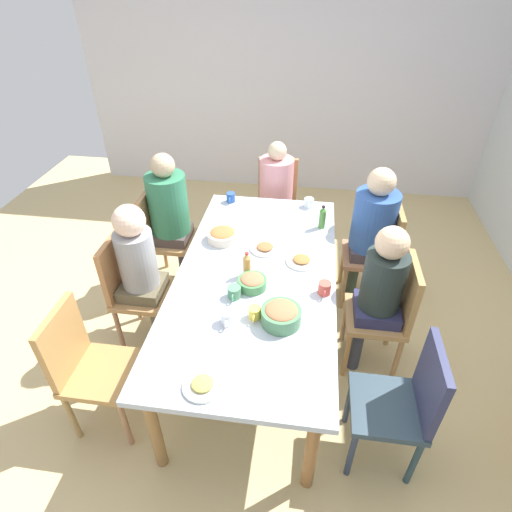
{
  "coord_description": "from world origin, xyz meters",
  "views": [
    {
      "loc": [
        2.14,
        0.3,
        2.46
      ],
      "look_at": [
        0.0,
        0.0,
        0.87
      ],
      "focal_mm": 28.92,
      "sensor_mm": 36.0,
      "label": 1
    }
  ],
  "objects_px": {
    "cup_3": "(231,197)",
    "bottle_0": "(322,218)",
    "person_2": "(140,266)",
    "bowl_2": "(252,282)",
    "cup_0": "(228,318)",
    "cup_4": "(234,292)",
    "chair_0": "(276,200)",
    "chair_2": "(132,286)",
    "bowl_0": "(223,235)",
    "cup_1": "(255,313)",
    "chair_4": "(378,250)",
    "bowl_1": "(281,315)",
    "cup_2": "(309,203)",
    "chair_3": "(164,233)",
    "person_4": "(372,225)",
    "chair_1": "(389,310)",
    "person_3": "(170,210)",
    "plate_2": "(302,261)",
    "cup_5": "(325,288)",
    "person_0": "(276,188)",
    "chair_5": "(404,401)",
    "plate_0": "(265,248)",
    "bottle_1": "(247,265)",
    "dining_table": "(256,282)",
    "person_1": "(379,288)",
    "chair_6": "(87,363)",
    "plate_1": "(203,385)"
  },
  "relations": [
    {
      "from": "cup_3",
      "to": "bottle_0",
      "type": "xyz_separation_m",
      "value": [
        0.31,
        0.78,
        0.05
      ]
    },
    {
      "from": "person_2",
      "to": "bottle_0",
      "type": "distance_m",
      "value": 1.41
    },
    {
      "from": "bowl_2",
      "to": "cup_0",
      "type": "distance_m",
      "value": 0.35
    },
    {
      "from": "bowl_2",
      "to": "cup_4",
      "type": "relative_size",
      "value": 1.54
    },
    {
      "from": "chair_0",
      "to": "chair_2",
      "type": "height_order",
      "value": "same"
    },
    {
      "from": "bowl_0",
      "to": "bowl_2",
      "type": "distance_m",
      "value": 0.59
    },
    {
      "from": "chair_2",
      "to": "cup_0",
      "type": "distance_m",
      "value": 0.97
    },
    {
      "from": "chair_0",
      "to": "cup_1",
      "type": "relative_size",
      "value": 8.08
    },
    {
      "from": "person_2",
      "to": "chair_4",
      "type": "bearing_deg",
      "value": 112.41
    },
    {
      "from": "bowl_1",
      "to": "cup_2",
      "type": "xyz_separation_m",
      "value": [
        -1.4,
        0.11,
        -0.02
      ]
    },
    {
      "from": "chair_3",
      "to": "person_4",
      "type": "height_order",
      "value": "person_4"
    },
    {
      "from": "cup_1",
      "to": "cup_2",
      "type": "xyz_separation_m",
      "value": [
        -1.38,
        0.27,
        0.0
      ]
    },
    {
      "from": "chair_3",
      "to": "cup_2",
      "type": "relative_size",
      "value": 7.71
    },
    {
      "from": "chair_1",
      "to": "person_3",
      "type": "relative_size",
      "value": 0.73
    },
    {
      "from": "plate_2",
      "to": "cup_3",
      "type": "xyz_separation_m",
      "value": [
        -0.79,
        -0.65,
        0.03
      ]
    },
    {
      "from": "cup_1",
      "to": "chair_2",
      "type": "bearing_deg",
      "value": -113.07
    },
    {
      "from": "chair_2",
      "to": "cup_5",
      "type": "bearing_deg",
      "value": 84.34
    },
    {
      "from": "chair_1",
      "to": "bowl_2",
      "type": "distance_m",
      "value": 0.96
    },
    {
      "from": "chair_0",
      "to": "cup_4",
      "type": "relative_size",
      "value": 7.41
    },
    {
      "from": "plate_2",
      "to": "bowl_1",
      "type": "height_order",
      "value": "bowl_1"
    },
    {
      "from": "bowl_0",
      "to": "cup_3",
      "type": "relative_size",
      "value": 2.08
    },
    {
      "from": "cup_0",
      "to": "bottle_0",
      "type": "distance_m",
      "value": 1.24
    },
    {
      "from": "person_0",
      "to": "bottle_0",
      "type": "distance_m",
      "value": 0.84
    },
    {
      "from": "cup_0",
      "to": "cup_5",
      "type": "height_order",
      "value": "cup_5"
    },
    {
      "from": "chair_2",
      "to": "cup_4",
      "type": "bearing_deg",
      "value": 73.07
    },
    {
      "from": "chair_5",
      "to": "plate_0",
      "type": "bearing_deg",
      "value": -138.58
    },
    {
      "from": "bowl_1",
      "to": "bottle_1",
      "type": "relative_size",
      "value": 1.24
    },
    {
      "from": "chair_4",
      "to": "bowl_0",
      "type": "relative_size",
      "value": 3.9
    },
    {
      "from": "chair_4",
      "to": "cup_1",
      "type": "distance_m",
      "value": 1.44
    },
    {
      "from": "cup_0",
      "to": "cup_1",
      "type": "height_order",
      "value": "cup_0"
    },
    {
      "from": "plate_0",
      "to": "cup_4",
      "type": "relative_size",
      "value": 1.79
    },
    {
      "from": "chair_3",
      "to": "cup_5",
      "type": "bearing_deg",
      "value": 58.16
    },
    {
      "from": "bowl_0",
      "to": "bottle_0",
      "type": "bearing_deg",
      "value": 110.91
    },
    {
      "from": "bowl_2",
      "to": "dining_table",
      "type": "bearing_deg",
      "value": 177.69
    },
    {
      "from": "dining_table",
      "to": "plate_2",
      "type": "xyz_separation_m",
      "value": [
        -0.17,
        0.3,
        0.08
      ]
    },
    {
      "from": "chair_0",
      "to": "chair_3",
      "type": "relative_size",
      "value": 1.0
    },
    {
      "from": "person_1",
      "to": "cup_3",
      "type": "xyz_separation_m",
      "value": [
        -0.96,
        -1.17,
        0.07
      ]
    },
    {
      "from": "dining_table",
      "to": "chair_2",
      "type": "distance_m",
      "value": 0.92
    },
    {
      "from": "chair_6",
      "to": "bowl_1",
      "type": "bearing_deg",
      "value": 104.43
    },
    {
      "from": "chair_4",
      "to": "plate_1",
      "type": "bearing_deg",
      "value": -32.63
    },
    {
      "from": "plate_1",
      "to": "cup_2",
      "type": "relative_size",
      "value": 1.75
    },
    {
      "from": "plate_1",
      "to": "plate_2",
      "type": "height_order",
      "value": "same"
    },
    {
      "from": "cup_0",
      "to": "person_1",
      "type": "bearing_deg",
      "value": 117.23
    },
    {
      "from": "chair_1",
      "to": "person_1",
      "type": "xyz_separation_m",
      "value": [
        -0.0,
        -0.09,
        0.18
      ]
    },
    {
      "from": "bowl_1",
      "to": "cup_5",
      "type": "distance_m",
      "value": 0.38
    },
    {
      "from": "dining_table",
      "to": "cup_2",
      "type": "relative_size",
      "value": 18.3
    },
    {
      "from": "person_0",
      "to": "cup_1",
      "type": "bearing_deg",
      "value": 1.61
    },
    {
      "from": "person_4",
      "to": "cup_4",
      "type": "relative_size",
      "value": 10.06
    },
    {
      "from": "dining_table",
      "to": "person_3",
      "type": "relative_size",
      "value": 1.73
    },
    {
      "from": "bowl_0",
      "to": "cup_0",
      "type": "xyz_separation_m",
      "value": [
        0.84,
        0.21,
        -0.0
      ]
    }
  ]
}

